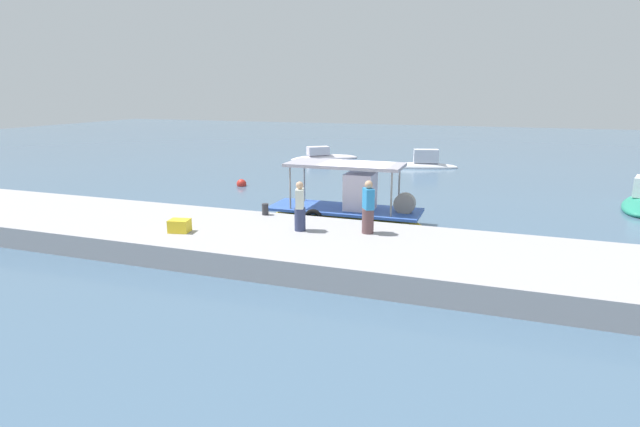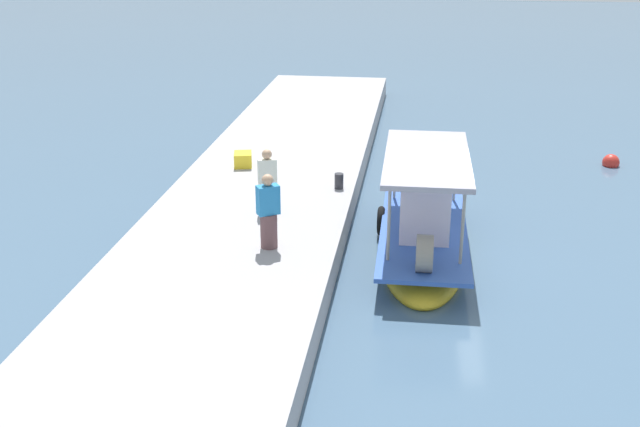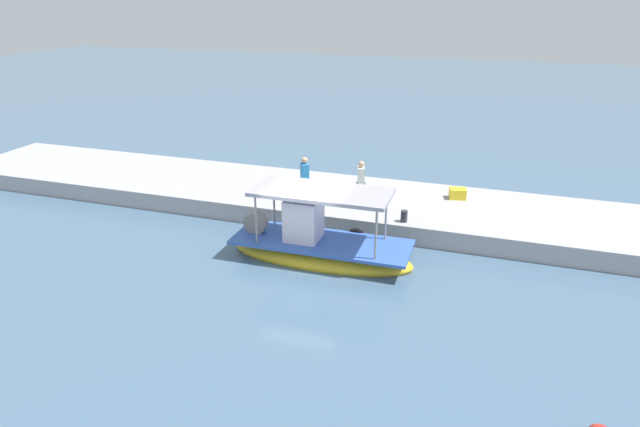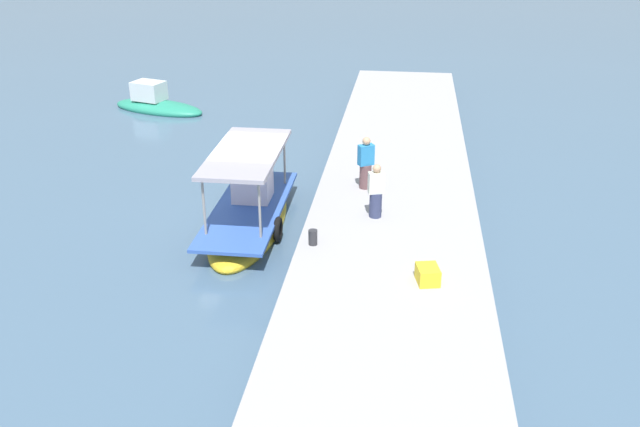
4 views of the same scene
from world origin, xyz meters
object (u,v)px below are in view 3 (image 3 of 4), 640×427
Objects in this scene: fisherman_by_crate at (361,183)px; cargo_crate at (458,193)px; fisherman_near_bollard at (305,180)px; main_fishing_boat at (319,246)px; mooring_bollard at (404,216)px.

fisherman_by_crate reaches higher than cargo_crate.
fisherman_near_bollard is at bearing 11.88° from fisherman_by_crate.
main_fishing_boat is at bearing 116.68° from fisherman_near_bollard.
fisherman_near_bollard is at bearing -14.80° from mooring_bollard.
main_fishing_boat reaches higher than fisherman_by_crate.
main_fishing_boat reaches higher than cargo_crate.
fisherman_by_crate is 2.55× the size of cargo_crate.
cargo_crate is (-3.57, -1.46, -0.53)m from fisherman_by_crate.
main_fishing_boat is at bearing 43.35° from mooring_bollard.
fisherman_near_bollard is at bearing -63.32° from main_fishing_boat.
fisherman_near_bollard reaches higher than mooring_bollard.
mooring_bollard is 3.39m from cargo_crate.
main_fishing_boat is 3.66× the size of fisherman_near_bollard.
fisherman_near_bollard is at bearing 18.52° from cargo_crate.
fisherman_near_bollard is 6.04m from cargo_crate.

